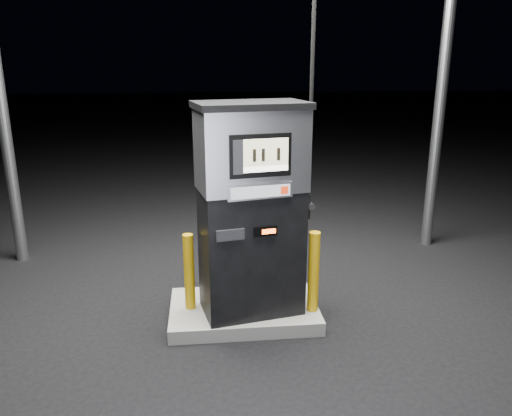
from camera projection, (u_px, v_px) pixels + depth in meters
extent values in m
plane|color=black|center=(244.00, 317.00, 5.52)|extent=(80.00, 80.00, 0.00)
cube|color=gray|center=(244.00, 311.00, 5.50)|extent=(1.60, 1.00, 0.15)
cylinder|color=gray|center=(0.00, 98.00, 6.48)|extent=(0.16, 0.16, 4.50)
cylinder|color=gray|center=(441.00, 95.00, 7.09)|extent=(0.16, 0.16, 4.50)
cube|color=black|center=(251.00, 251.00, 5.20)|extent=(1.11, 0.77, 1.33)
cube|color=silver|center=(251.00, 150.00, 4.89)|extent=(1.13, 0.80, 0.80)
cube|color=black|center=(251.00, 105.00, 4.77)|extent=(1.18, 0.85, 0.06)
cube|color=black|center=(260.00, 156.00, 4.61)|extent=(0.59, 0.15, 0.41)
cube|color=tan|center=(266.00, 152.00, 4.60)|extent=(0.43, 0.09, 0.26)
cube|color=white|center=(266.00, 169.00, 4.64)|extent=(0.43, 0.09, 0.05)
cube|color=silver|center=(260.00, 191.00, 4.71)|extent=(0.63, 0.16, 0.15)
cube|color=#989B9F|center=(261.00, 192.00, 4.69)|extent=(0.58, 0.12, 0.11)
cube|color=#B9290C|center=(284.00, 190.00, 4.76)|extent=(0.07, 0.02, 0.07)
cube|color=black|center=(265.00, 231.00, 4.84)|extent=(0.23, 0.07, 0.10)
cube|color=#F2440C|center=(269.00, 231.00, 4.84)|extent=(0.14, 0.03, 0.05)
cube|color=black|center=(230.00, 235.00, 4.74)|extent=(0.28, 0.08, 0.11)
cube|color=black|center=(302.00, 205.00, 5.23)|extent=(0.14, 0.21, 0.27)
cylinder|color=gray|center=(308.00, 204.00, 5.25)|extent=(0.12, 0.24, 0.07)
cylinder|color=black|center=(314.00, 24.00, 4.68)|extent=(0.05, 0.05, 3.31)
cylinder|color=#D49E0B|center=(189.00, 272.00, 5.30)|extent=(0.15, 0.15, 0.84)
cylinder|color=#D49E0B|center=(314.00, 272.00, 5.24)|extent=(0.15, 0.15, 0.88)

